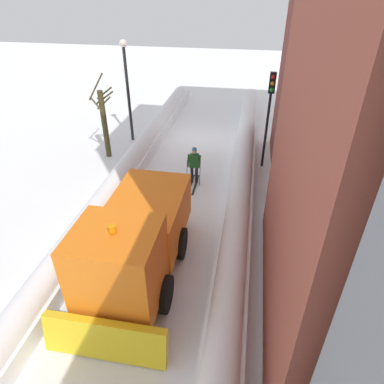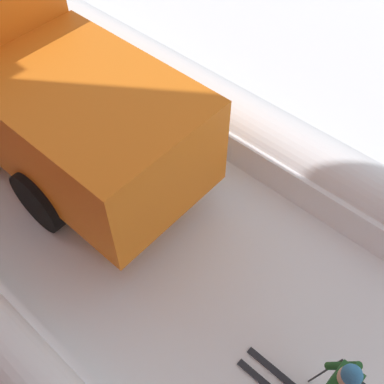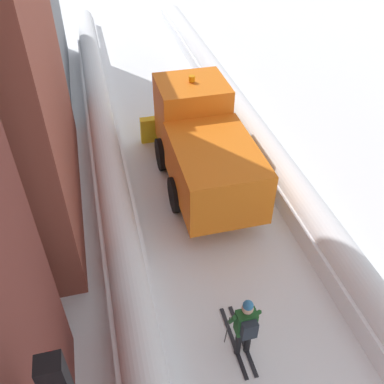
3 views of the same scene
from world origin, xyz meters
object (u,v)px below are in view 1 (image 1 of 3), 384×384
(plow_truck, at_px, (136,240))
(street_lamp, at_px, (127,80))
(skier, at_px, (194,163))
(traffic_light_pole, at_px, (270,104))
(bare_tree_near, at_px, (104,122))

(plow_truck, xyz_separation_m, street_lamp, (3.70, -10.30, 1.99))
(street_lamp, bearing_deg, skier, 136.59)
(traffic_light_pole, xyz_separation_m, bare_tree_near, (8.16, 0.16, -1.34))
(skier, bearing_deg, traffic_light_pole, -146.26)
(skier, bearing_deg, street_lamp, -43.41)
(traffic_light_pole, distance_m, street_lamp, 7.87)
(skier, bearing_deg, plow_truck, 83.07)
(traffic_light_pole, height_order, street_lamp, street_lamp)
(plow_truck, bearing_deg, traffic_light_pole, -115.33)
(plow_truck, bearing_deg, bare_tree_near, -61.94)
(street_lamp, height_order, bare_tree_near, street_lamp)
(plow_truck, relative_size, street_lamp, 1.08)
(bare_tree_near, bearing_deg, plow_truck, 118.06)
(plow_truck, height_order, street_lamp, street_lamp)
(skier, relative_size, bare_tree_near, 0.43)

